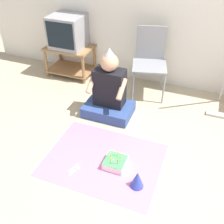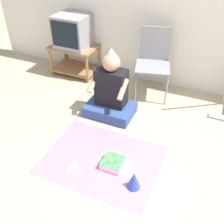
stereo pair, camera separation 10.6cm
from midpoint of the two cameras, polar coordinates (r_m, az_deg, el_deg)
name	(u,v)px [view 2 (the right image)]	position (r m, az deg, el deg)	size (l,w,h in m)	color
ground_plane	(136,183)	(2.65, 6.37, -15.18)	(16.00, 16.00, 0.00)	tan
tv_stand	(75,57)	(4.30, -7.33, 11.76)	(0.71, 0.48, 0.47)	#997047
tv	(73,31)	(4.14, -7.79, 17.09)	(0.49, 0.46, 0.47)	#99999E
folding_chair	(153,58)	(3.66, 9.85, 11.44)	(0.55, 0.53, 0.93)	gray
person_seated	(111,93)	(3.28, 0.64, 4.04)	(0.61, 0.43, 0.90)	#334C8C
party_cloth	(102,159)	(2.83, -1.11, -10.25)	(1.20, 0.93, 0.01)	pink
birthday_cake	(113,163)	(2.74, 1.39, -10.97)	(0.22, 0.22, 0.16)	white
party_hat_blue	(134,180)	(2.54, 6.01, -14.53)	(0.13, 0.13, 0.19)	blue
plastic_spoon_near	(74,165)	(2.79, -7.22, -11.35)	(0.06, 0.14, 0.01)	white
plastic_spoon_far	(74,167)	(2.76, -7.11, -11.91)	(0.06, 0.14, 0.01)	white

